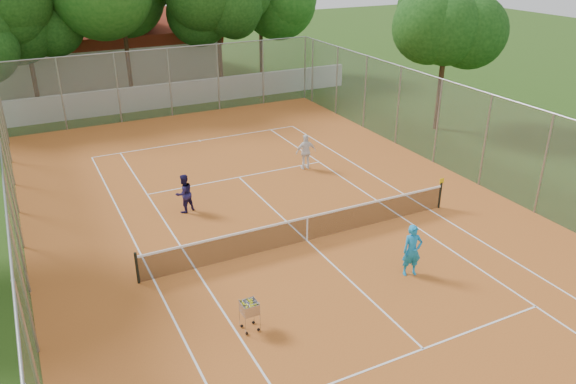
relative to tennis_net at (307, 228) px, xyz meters
name	(u,v)px	position (x,y,z in m)	size (l,w,h in m)	color
ground	(307,241)	(0.00, 0.00, -0.51)	(120.00, 120.00, 0.00)	#1F3C10
court_pad	(307,241)	(0.00, 0.00, -0.50)	(18.00, 34.00, 0.02)	#B45F23
court_lines	(307,241)	(0.00, 0.00, -0.49)	(10.98, 23.78, 0.01)	white
tennis_net	(307,228)	(0.00, 0.00, 0.00)	(11.88, 0.10, 0.98)	black
perimeter_fence	(308,190)	(0.00, 0.00, 1.49)	(18.00, 34.00, 4.00)	slate
boundary_wall	(163,96)	(0.00, 19.00, 0.24)	(26.00, 0.30, 1.50)	white
clubhouse	(99,49)	(-2.00, 29.00, 1.69)	(16.40, 9.00, 4.40)	beige
tropical_trees	(144,19)	(0.00, 22.00, 4.49)	(29.00, 19.00, 10.00)	#0F350D
player_near	(412,250)	(1.92, -3.36, 0.37)	(0.63, 0.41, 1.72)	#1783C3
player_far_left	(184,193)	(-3.15, 4.16, 0.28)	(0.75, 0.59, 1.55)	#1E184A
player_far_right	(306,152)	(3.16, 5.98, 0.33)	(0.97, 0.40, 1.65)	white
ball_hopper	(250,315)	(-3.73, -3.63, -0.01)	(0.47, 0.47, 0.97)	#AEAFB5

